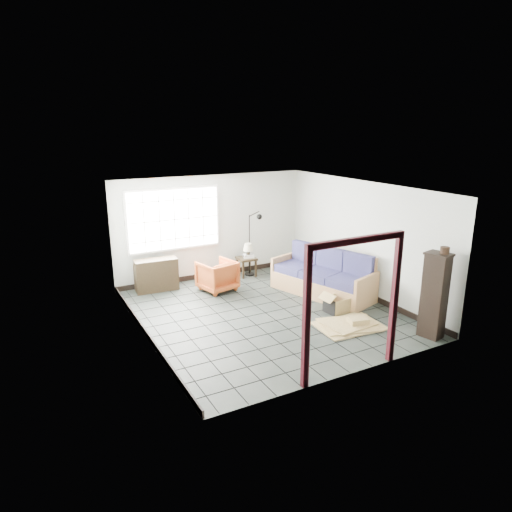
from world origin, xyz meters
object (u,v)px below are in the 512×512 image
side_table (246,261)px  armchair (217,274)px  futon_sofa (324,278)px  tall_shelf (434,295)px

side_table → armchair: bearing=-150.5°
futon_sofa → side_table: size_ratio=5.17×
tall_shelf → side_table: bearing=93.9°
futon_sofa → armchair: futon_sofa is taller
armchair → futon_sofa: bearing=133.5°
futon_sofa → tall_shelf: tall_shelf is taller
armchair → side_table: 1.26m
armchair → tall_shelf: 4.84m
futon_sofa → armchair: size_ratio=3.23×
tall_shelf → armchair: bearing=108.6°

